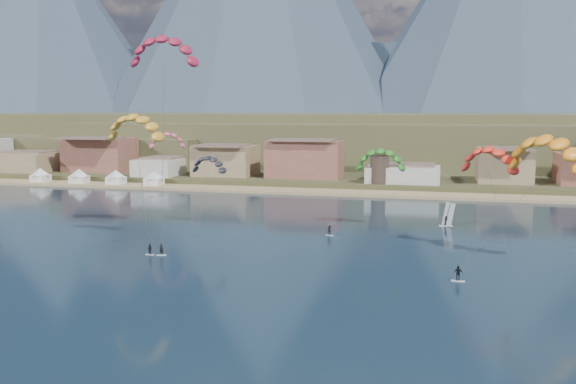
{
  "coord_description": "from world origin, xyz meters",
  "views": [
    {
      "loc": [
        22.01,
        -55.44,
        21.89
      ],
      "look_at": [
        0.0,
        32.0,
        10.0
      ],
      "focal_mm": 38.85,
      "sensor_mm": 36.0,
      "label": 1
    }
  ],
  "objects_px": {
    "kitesurfer_green": "(380,157)",
    "windsurfer": "(447,219)",
    "watchtower": "(379,168)",
    "kitesurfer_red": "(164,47)",
    "kitesurfer_orange": "(548,148)",
    "kitesurfer_yellow": "(135,124)"
  },
  "relations": [
    {
      "from": "windsurfer",
      "to": "kitesurfer_red",
      "type": "bearing_deg",
      "value": -154.66
    },
    {
      "from": "kitesurfer_red",
      "to": "kitesurfer_green",
      "type": "distance_m",
      "value": 43.21
    },
    {
      "from": "watchtower",
      "to": "kitesurfer_orange",
      "type": "relative_size",
      "value": 0.36
    },
    {
      "from": "watchtower",
      "to": "kitesurfer_red",
      "type": "bearing_deg",
      "value": -112.14
    },
    {
      "from": "kitesurfer_red",
      "to": "kitesurfer_yellow",
      "type": "xyz_separation_m",
      "value": [
        -3.41,
        -4.38,
        -12.75
      ]
    },
    {
      "from": "kitesurfer_red",
      "to": "watchtower",
      "type": "bearing_deg",
      "value": 67.86
    },
    {
      "from": "kitesurfer_yellow",
      "to": "watchtower",
      "type": "bearing_deg",
      "value": 66.81
    },
    {
      "from": "kitesurfer_orange",
      "to": "kitesurfer_green",
      "type": "relative_size",
      "value": 1.34
    },
    {
      "from": "kitesurfer_green",
      "to": "windsurfer",
      "type": "bearing_deg",
      "value": 20.84
    },
    {
      "from": "kitesurfer_red",
      "to": "kitesurfer_orange",
      "type": "relative_size",
      "value": 1.52
    },
    {
      "from": "kitesurfer_red",
      "to": "windsurfer",
      "type": "bearing_deg",
      "value": 25.34
    },
    {
      "from": "watchtower",
      "to": "kitesurfer_orange",
      "type": "distance_m",
      "value": 81.11
    },
    {
      "from": "watchtower",
      "to": "kitesurfer_red",
      "type": "height_order",
      "value": "kitesurfer_red"
    },
    {
      "from": "watchtower",
      "to": "kitesurfer_green",
      "type": "bearing_deg",
      "value": -84.18
    },
    {
      "from": "kitesurfer_yellow",
      "to": "kitesurfer_green",
      "type": "xyz_separation_m",
      "value": [
        37.99,
        21.9,
        -6.32
      ]
    },
    {
      "from": "watchtower",
      "to": "kitesurfer_red",
      "type": "xyz_separation_m",
      "value": [
        -29.09,
        -71.48,
        26.04
      ]
    },
    {
      "from": "kitesurfer_red",
      "to": "kitesurfer_orange",
      "type": "bearing_deg",
      "value": -2.51
    },
    {
      "from": "watchtower",
      "to": "kitesurfer_green",
      "type": "xyz_separation_m",
      "value": [
        5.5,
        -53.96,
        6.97
      ]
    },
    {
      "from": "kitesurfer_yellow",
      "to": "kitesurfer_green",
      "type": "relative_size",
      "value": 1.3
    },
    {
      "from": "kitesurfer_yellow",
      "to": "windsurfer",
      "type": "xyz_separation_m",
      "value": [
        50.39,
        26.62,
        -18.24
      ]
    },
    {
      "from": "kitesurfer_green",
      "to": "kitesurfer_red",
      "type": "bearing_deg",
      "value": -153.13
    },
    {
      "from": "watchtower",
      "to": "kitesurfer_yellow",
      "type": "relative_size",
      "value": 0.37
    }
  ]
}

